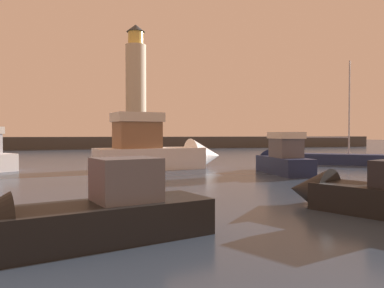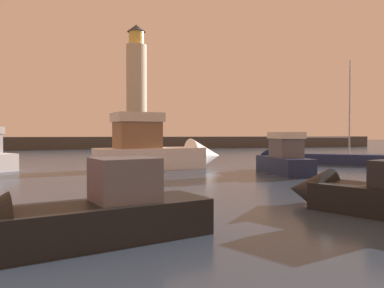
% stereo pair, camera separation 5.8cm
% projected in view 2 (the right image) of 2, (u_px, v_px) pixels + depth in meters
% --- Properties ---
extents(ground_plane, '(220.00, 220.00, 0.00)m').
position_uv_depth(ground_plane, '(154.00, 161.00, 34.91)').
color(ground_plane, '#2D3D51').
extents(breakwater, '(91.84, 6.10, 1.97)m').
position_uv_depth(breakwater, '(126.00, 142.00, 66.57)').
color(breakwater, '#423F3D').
rests_on(breakwater, ground_plane).
extents(lighthouse, '(3.52, 3.52, 19.33)m').
position_uv_depth(lighthouse, '(137.00, 84.00, 66.74)').
color(lighthouse, beige).
rests_on(lighthouse, breakwater).
extents(motorboat_1, '(9.76, 4.75, 4.41)m').
position_uv_depth(motorboat_1, '(162.00, 151.00, 27.39)').
color(motorboat_1, white).
rests_on(motorboat_1, ground_plane).
extents(motorboat_2, '(2.09, 6.44, 2.87)m').
position_uv_depth(motorboat_2, '(280.00, 159.00, 24.73)').
color(motorboat_2, '#1E284C').
rests_on(motorboat_2, ground_plane).
extents(motorboat_3, '(4.37, 6.15, 2.03)m').
position_uv_depth(motorboat_3, '(366.00, 195.00, 12.15)').
color(motorboat_3, black).
rests_on(motorboat_3, ground_plane).
extents(motorboat_4, '(6.28, 3.44, 2.26)m').
position_uv_depth(motorboat_4, '(71.00, 219.00, 8.58)').
color(motorboat_4, black).
rests_on(motorboat_4, ground_plane).
extents(sailboat_moored, '(6.39, 5.29, 8.35)m').
position_uv_depth(sailboat_moored, '(341.00, 159.00, 31.32)').
color(sailboat_moored, '#1E284C').
rests_on(sailboat_moored, ground_plane).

